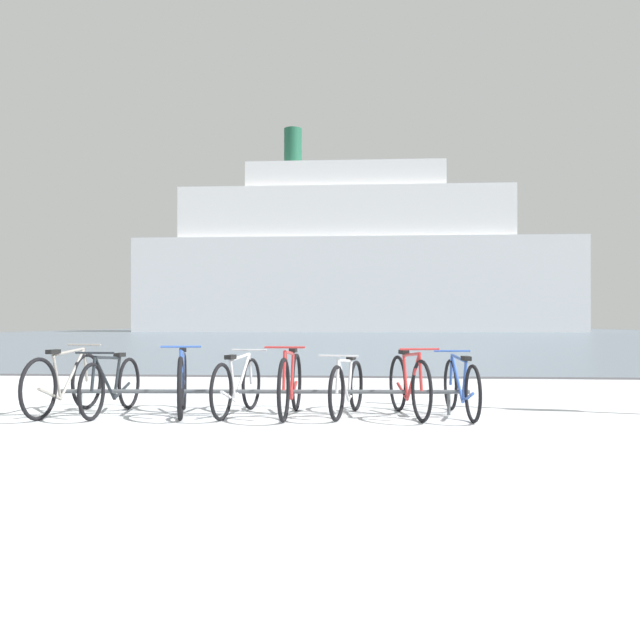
# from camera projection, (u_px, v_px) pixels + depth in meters

# --- Properties ---
(ground) EXTENTS (80.00, 132.00, 0.08)m
(ground) POSITION_uv_depth(u_px,v_px,m) (352.00, 336.00, 57.88)
(ground) COLOR silver
(bike_rack) EXTENTS (4.94, 0.36, 0.31)m
(bike_rack) POSITION_uv_depth(u_px,v_px,m) (264.00, 392.00, 8.28)
(bike_rack) COLOR #4C5156
(bike_rack) RESTS_ON ground
(bicycle_0) EXTENTS (0.46, 1.76, 0.84)m
(bicycle_0) POSITION_uv_depth(u_px,v_px,m) (64.00, 383.00, 8.30)
(bicycle_0) COLOR black
(bicycle_0) RESTS_ON ground
(bicycle_1) EXTENTS (0.46, 1.74, 0.78)m
(bicycle_1) POSITION_uv_depth(u_px,v_px,m) (111.00, 385.00, 8.31)
(bicycle_1) COLOR black
(bicycle_1) RESTS_ON ground
(bicycle_2) EXTENTS (0.55, 1.65, 0.85)m
(bicycle_2) POSITION_uv_depth(u_px,v_px,m) (182.00, 383.00, 8.28)
(bicycle_2) COLOR black
(bicycle_2) RESTS_ON ground
(bicycle_3) EXTENTS (0.46, 1.68, 0.78)m
(bicycle_3) POSITION_uv_depth(u_px,v_px,m) (237.00, 386.00, 8.28)
(bicycle_3) COLOR black
(bicycle_3) RESTS_ON ground
(bicycle_4) EXTENTS (0.46, 1.75, 0.85)m
(bicycle_4) POSITION_uv_depth(u_px,v_px,m) (290.00, 384.00, 8.16)
(bicycle_4) COLOR black
(bicycle_4) RESTS_ON ground
(bicycle_5) EXTENTS (0.49, 1.58, 0.75)m
(bicycle_5) POSITION_uv_depth(u_px,v_px,m) (347.00, 387.00, 8.19)
(bicycle_5) COLOR black
(bicycle_5) RESTS_ON ground
(bicycle_6) EXTENTS (0.54, 1.63, 0.83)m
(bicycle_6) POSITION_uv_depth(u_px,v_px,m) (409.00, 385.00, 8.12)
(bicycle_6) COLOR black
(bicycle_6) RESTS_ON ground
(bicycle_7) EXTENTS (0.46, 1.73, 0.77)m
(bicycle_7) POSITION_uv_depth(u_px,v_px,m) (461.00, 387.00, 8.16)
(bicycle_7) COLOR black
(bicycle_7) RESTS_ON ground
(ferry_ship) EXTENTS (51.84, 12.69, 24.76)m
(ferry_ship) POSITION_uv_depth(u_px,v_px,m) (353.00, 263.00, 83.36)
(ferry_ship) COLOR silver
(ferry_ship) RESTS_ON ground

